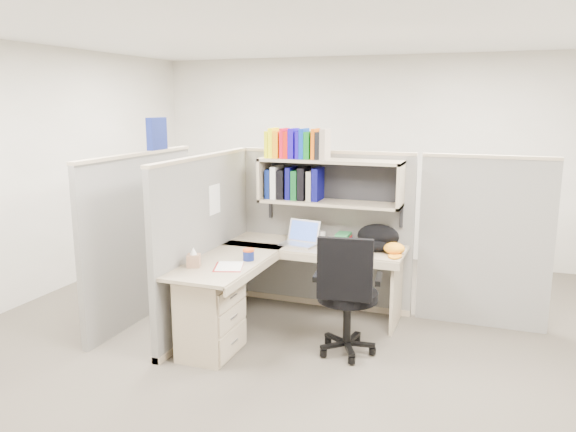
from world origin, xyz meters
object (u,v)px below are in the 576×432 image
at_px(task_chair, 347,313).
at_px(backpack, 377,237).
at_px(snack_canister, 249,254).
at_px(desk, 241,297).
at_px(laptop, 299,233).

bearing_deg(task_chair, backpack, 84.48).
distance_m(snack_canister, task_chair, 1.00).
height_order(snack_canister, task_chair, task_chair).
relative_size(desk, backpack, 4.37).
bearing_deg(backpack, desk, -118.93).
xyz_separation_m(desk, laptop, (0.25, 0.80, 0.41)).
distance_m(laptop, snack_canister, 0.71).
distance_m(desk, task_chair, 0.93).
distance_m(laptop, task_chair, 1.09).
xyz_separation_m(backpack, task_chair, (-0.08, -0.81, -0.47)).
xyz_separation_m(desk, task_chair, (0.92, 0.09, -0.06)).
relative_size(snack_canister, task_chair, 0.10).
relative_size(desk, laptop, 5.21).
xyz_separation_m(desk, backpack, (1.00, 0.90, 0.41)).
bearing_deg(laptop, task_chair, -37.20).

